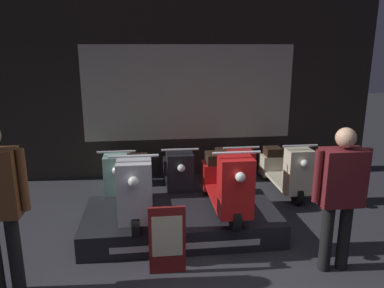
{
  "coord_description": "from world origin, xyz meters",
  "views": [
    {
      "loc": [
        -0.76,
        -2.96,
        2.39
      ],
      "look_at": [
        -0.15,
        2.14,
        1.02
      ],
      "focal_mm": 35.0,
      "sensor_mm": 36.0,
      "label": 1
    }
  ],
  "objects_px": {
    "scooter_backrow_0": "(121,176)",
    "scooter_display_right": "(225,183)",
    "scooter_backrow_2": "(232,172)",
    "scooter_backrow_1": "(177,174)",
    "scooter_backrow_3": "(285,170)",
    "person_right_browsing": "(340,189)",
    "price_sign_board": "(167,240)",
    "scooter_display_left": "(136,187)"
  },
  "relations": [
    {
      "from": "scooter_backrow_0",
      "to": "scooter_backrow_2",
      "type": "relative_size",
      "value": 1.0
    },
    {
      "from": "scooter_display_right",
      "to": "price_sign_board",
      "type": "distance_m",
      "value": 1.19
    },
    {
      "from": "scooter_display_right",
      "to": "scooter_backrow_2",
      "type": "xyz_separation_m",
      "value": [
        0.39,
        1.29,
        -0.31
      ]
    },
    {
      "from": "scooter_backrow_1",
      "to": "scooter_backrow_0",
      "type": "bearing_deg",
      "value": 180.0
    },
    {
      "from": "scooter_display_left",
      "to": "scooter_backrow_2",
      "type": "relative_size",
      "value": 1.0
    },
    {
      "from": "scooter_display_right",
      "to": "scooter_backrow_2",
      "type": "relative_size",
      "value": 1.0
    },
    {
      "from": "scooter_display_right",
      "to": "scooter_backrow_0",
      "type": "height_order",
      "value": "scooter_display_right"
    },
    {
      "from": "scooter_display_right",
      "to": "person_right_browsing",
      "type": "height_order",
      "value": "person_right_browsing"
    },
    {
      "from": "scooter_backrow_2",
      "to": "scooter_backrow_3",
      "type": "relative_size",
      "value": 1.0
    },
    {
      "from": "scooter_backrow_0",
      "to": "scooter_backrow_1",
      "type": "distance_m",
      "value": 0.9
    },
    {
      "from": "price_sign_board",
      "to": "scooter_backrow_2",
      "type": "bearing_deg",
      "value": 60.94
    },
    {
      "from": "person_right_browsing",
      "to": "scooter_backrow_3",
      "type": "bearing_deg",
      "value": 83.01
    },
    {
      "from": "scooter_backrow_3",
      "to": "scooter_display_left",
      "type": "bearing_deg",
      "value": -151.89
    },
    {
      "from": "scooter_backrow_2",
      "to": "scooter_backrow_0",
      "type": "bearing_deg",
      "value": 180.0
    },
    {
      "from": "scooter_backrow_1",
      "to": "scooter_backrow_2",
      "type": "bearing_deg",
      "value": 0.0
    },
    {
      "from": "scooter_backrow_1",
      "to": "person_right_browsing",
      "type": "distance_m",
      "value": 2.79
    },
    {
      "from": "scooter_backrow_0",
      "to": "scooter_backrow_3",
      "type": "height_order",
      "value": "same"
    },
    {
      "from": "scooter_backrow_0",
      "to": "scooter_display_right",
      "type": "bearing_deg",
      "value": -42.39
    },
    {
      "from": "scooter_backrow_2",
      "to": "person_right_browsing",
      "type": "height_order",
      "value": "person_right_browsing"
    },
    {
      "from": "scooter_backrow_2",
      "to": "scooter_backrow_1",
      "type": "bearing_deg",
      "value": 180.0
    },
    {
      "from": "scooter_display_left",
      "to": "scooter_backrow_3",
      "type": "relative_size",
      "value": 1.0
    },
    {
      "from": "scooter_display_left",
      "to": "scooter_backrow_3",
      "type": "distance_m",
      "value": 2.75
    },
    {
      "from": "scooter_display_left",
      "to": "scooter_display_right",
      "type": "bearing_deg",
      "value": 0.0
    },
    {
      "from": "scooter_backrow_0",
      "to": "scooter_backrow_1",
      "type": "height_order",
      "value": "same"
    },
    {
      "from": "scooter_backrow_3",
      "to": "person_right_browsing",
      "type": "relative_size",
      "value": 1.03
    },
    {
      "from": "scooter_backrow_3",
      "to": "price_sign_board",
      "type": "relative_size",
      "value": 2.14
    },
    {
      "from": "person_right_browsing",
      "to": "scooter_display_right",
      "type": "bearing_deg",
      "value": 135.8
    },
    {
      "from": "scooter_backrow_1",
      "to": "scooter_backrow_2",
      "type": "relative_size",
      "value": 1.0
    },
    {
      "from": "scooter_backrow_3",
      "to": "price_sign_board",
      "type": "distance_m",
      "value": 2.98
    },
    {
      "from": "scooter_display_left",
      "to": "price_sign_board",
      "type": "xyz_separation_m",
      "value": [
        0.33,
        -0.84,
        -0.29
      ]
    },
    {
      "from": "scooter_backrow_0",
      "to": "price_sign_board",
      "type": "distance_m",
      "value": 2.22
    },
    {
      "from": "scooter_backrow_0",
      "to": "scooter_backrow_3",
      "type": "bearing_deg",
      "value": 0.0
    },
    {
      "from": "scooter_backrow_1",
      "to": "scooter_display_right",
      "type": "bearing_deg",
      "value": -68.35
    },
    {
      "from": "scooter_backrow_3",
      "to": "person_right_browsing",
      "type": "distance_m",
      "value": 2.36
    },
    {
      "from": "scooter_backrow_0",
      "to": "price_sign_board",
      "type": "xyz_separation_m",
      "value": [
        0.62,
        -2.13,
        0.02
      ]
    },
    {
      "from": "scooter_display_left",
      "to": "scooter_backrow_2",
      "type": "xyz_separation_m",
      "value": [
        1.51,
        1.29,
        -0.31
      ]
    },
    {
      "from": "scooter_backrow_2",
      "to": "scooter_backrow_3",
      "type": "bearing_deg",
      "value": 0.0
    },
    {
      "from": "scooter_backrow_1",
      "to": "person_right_browsing",
      "type": "bearing_deg",
      "value": -56.18
    },
    {
      "from": "scooter_display_left",
      "to": "scooter_display_right",
      "type": "distance_m",
      "value": 1.12
    },
    {
      "from": "person_right_browsing",
      "to": "scooter_backrow_1",
      "type": "bearing_deg",
      "value": 123.82
    },
    {
      "from": "scooter_backrow_2",
      "to": "price_sign_board",
      "type": "height_order",
      "value": "scooter_backrow_2"
    },
    {
      "from": "scooter_display_left",
      "to": "scooter_display_right",
      "type": "relative_size",
      "value": 1.0
    }
  ]
}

